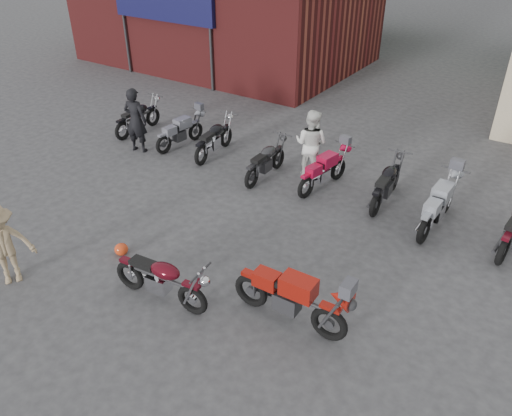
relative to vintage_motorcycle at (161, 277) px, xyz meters
The scene contains 15 objects.
ground 0.65m from the vintage_motorcycle, 110.43° to the left, with size 90.00×90.00×0.00m, color #37373A.
brick_building 17.01m from the vintage_motorcycle, 122.51° to the left, with size 12.00×8.00×4.00m, color maroon.
vintage_motorcycle is the anchor object (origin of this frame).
sportbike 2.41m from the vintage_motorcycle, 20.60° to the left, with size 2.16×0.71×1.25m, color #9C160D, non-canonical shape.
helmet 1.88m from the vintage_motorcycle, 161.51° to the left, with size 0.29×0.29×0.27m, color red.
person_dark 6.91m from the vintage_motorcycle, 138.80° to the left, with size 0.70×0.46×1.93m, color black.
person_light 6.00m from the vintage_motorcycle, 91.63° to the left, with size 0.91×0.71×1.86m, color silver.
person_tan 3.14m from the vintage_motorcycle, 157.20° to the right, with size 1.10×0.63×1.70m, color #9C8360.
row_bike_0 8.32m from the vintage_motorcycle, 138.05° to the left, with size 1.92×0.64×1.12m, color black, non-canonical shape.
row_bike_1 6.99m from the vintage_motorcycle, 128.34° to the left, with size 1.82×0.60×1.05m, color gray, non-canonical shape.
row_bike_2 6.38m from the vintage_motorcycle, 119.13° to the left, with size 1.95×0.65×1.13m, color black, non-canonical shape.
row_bike_3 5.34m from the vintage_motorcycle, 101.78° to the left, with size 1.86×0.62×1.08m, color #272629, non-canonical shape.
row_bike_4 5.58m from the vintage_motorcycle, 85.21° to the left, with size 1.89×0.62×1.09m, color #B50F36, non-canonical shape.
row_bike_5 6.13m from the vintage_motorcycle, 70.18° to the left, with size 1.99×0.66×1.15m, color black, non-canonical shape.
row_bike_6 6.38m from the vintage_motorcycle, 57.29° to the left, with size 2.10×0.69×1.22m, color #8F939C, non-canonical shape.
Camera 1 is at (5.49, -5.20, 6.40)m, focal length 35.00 mm.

